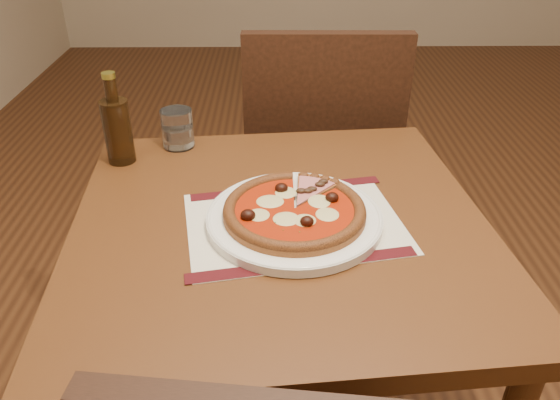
{
  "coord_description": "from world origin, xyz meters",
  "views": [
    {
      "loc": [
        -0.74,
        -1.75,
        1.34
      ],
      "look_at": [
        -0.73,
        -0.84,
        0.78
      ],
      "focal_mm": 35.0,
      "sensor_mm": 36.0,
      "label": 1
    }
  ],
  "objects_px": {
    "table": "(280,260)",
    "bottle": "(117,128)",
    "pizza": "(294,210)",
    "plate": "(294,219)",
    "water_glass": "(177,128)",
    "chair_far": "(320,156)"
  },
  "relations": [
    {
      "from": "chair_far",
      "to": "bottle",
      "type": "height_order",
      "value": "chair_far"
    },
    {
      "from": "chair_far",
      "to": "table",
      "type": "bearing_deg",
      "value": 79.33
    },
    {
      "from": "pizza",
      "to": "water_glass",
      "type": "distance_m",
      "value": 0.44
    },
    {
      "from": "bottle",
      "to": "table",
      "type": "bearing_deg",
      "value": -34.44
    },
    {
      "from": "table",
      "to": "water_glass",
      "type": "height_order",
      "value": "water_glass"
    },
    {
      "from": "table",
      "to": "chair_far",
      "type": "distance_m",
      "value": 0.68
    },
    {
      "from": "table",
      "to": "plate",
      "type": "height_order",
      "value": "plate"
    },
    {
      "from": "table",
      "to": "bottle",
      "type": "relative_size",
      "value": 4.1
    },
    {
      "from": "pizza",
      "to": "bottle",
      "type": "relative_size",
      "value": 1.29
    },
    {
      "from": "pizza",
      "to": "water_glass",
      "type": "height_order",
      "value": "water_glass"
    },
    {
      "from": "pizza",
      "to": "plate",
      "type": "bearing_deg",
      "value": 65.04
    },
    {
      "from": "table",
      "to": "pizza",
      "type": "bearing_deg",
      "value": -33.49
    },
    {
      "from": "water_glass",
      "to": "bottle",
      "type": "relative_size",
      "value": 0.44
    },
    {
      "from": "table",
      "to": "plate",
      "type": "xyz_separation_m",
      "value": [
        0.03,
        -0.02,
        0.11
      ]
    },
    {
      "from": "chair_far",
      "to": "pizza",
      "type": "xyz_separation_m",
      "value": [
        -0.11,
        -0.68,
        0.23
      ]
    },
    {
      "from": "pizza",
      "to": "water_glass",
      "type": "relative_size",
      "value": 2.92
    },
    {
      "from": "water_glass",
      "to": "bottle",
      "type": "height_order",
      "value": "bottle"
    },
    {
      "from": "table",
      "to": "bottle",
      "type": "distance_m",
      "value": 0.48
    },
    {
      "from": "plate",
      "to": "water_glass",
      "type": "xyz_separation_m",
      "value": [
        -0.27,
        0.35,
        0.04
      ]
    },
    {
      "from": "water_glass",
      "to": "bottle",
      "type": "bearing_deg",
      "value": -147.34
    },
    {
      "from": "chair_far",
      "to": "water_glass",
      "type": "xyz_separation_m",
      "value": [
        -0.38,
        -0.33,
        0.24
      ]
    },
    {
      "from": "plate",
      "to": "bottle",
      "type": "bearing_deg",
      "value": 145.65
    }
  ]
}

